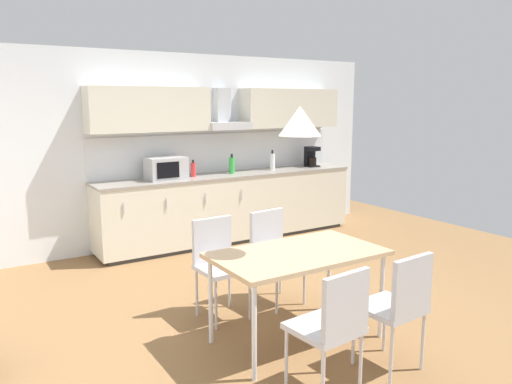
# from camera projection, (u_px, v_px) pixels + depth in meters

# --- Properties ---
(ground_plane) EXTENTS (8.59, 8.15, 0.02)m
(ground_plane) POSITION_uv_depth(u_px,v_px,m) (271.00, 318.00, 4.42)
(ground_plane) COLOR brown
(wall_back) EXTENTS (6.87, 0.10, 2.51)m
(wall_back) POSITION_uv_depth(u_px,v_px,m) (154.00, 151.00, 6.50)
(wall_back) COLOR silver
(wall_back) RESTS_ON ground_plane
(kitchen_counter) EXTENTS (3.70, 0.62, 0.92)m
(kitchen_counter) POSITION_uv_depth(u_px,v_px,m) (231.00, 207.00, 6.85)
(kitchen_counter) COLOR #333333
(kitchen_counter) RESTS_ON ground_plane
(backsplash_tile) EXTENTS (3.68, 0.02, 0.53)m
(backsplash_tile) POSITION_uv_depth(u_px,v_px,m) (220.00, 153.00, 6.96)
(backsplash_tile) COLOR silver
(backsplash_tile) RESTS_ON kitchen_counter
(upper_wall_cabinets) EXTENTS (3.68, 0.40, 0.55)m
(upper_wall_cabinets) POSITION_uv_depth(u_px,v_px,m) (225.00, 109.00, 6.72)
(upper_wall_cabinets) COLOR beige
(microwave) EXTENTS (0.48, 0.35, 0.28)m
(microwave) POSITION_uv_depth(u_px,v_px,m) (166.00, 168.00, 6.26)
(microwave) COLOR #ADADB2
(microwave) RESTS_ON kitchen_counter
(coffee_maker) EXTENTS (0.18, 0.19, 0.30)m
(coffee_maker) POSITION_uv_depth(u_px,v_px,m) (311.00, 157.00, 7.50)
(coffee_maker) COLOR black
(coffee_maker) RESTS_ON kitchen_counter
(bottle_green) EXTENTS (0.08, 0.08, 0.26)m
(bottle_green) POSITION_uv_depth(u_px,v_px,m) (232.00, 165.00, 6.78)
(bottle_green) COLOR green
(bottle_green) RESTS_ON kitchen_counter
(bottle_white) EXTENTS (0.07, 0.07, 0.28)m
(bottle_white) POSITION_uv_depth(u_px,v_px,m) (272.00, 161.00, 7.13)
(bottle_white) COLOR white
(bottle_white) RESTS_ON kitchen_counter
(bottle_red) EXTENTS (0.07, 0.07, 0.22)m
(bottle_red) POSITION_uv_depth(u_px,v_px,m) (193.00, 170.00, 6.49)
(bottle_red) COLOR red
(bottle_red) RESTS_ON kitchen_counter
(dining_table) EXTENTS (1.32, 0.76, 0.73)m
(dining_table) POSITION_uv_depth(u_px,v_px,m) (298.00, 258.00, 3.89)
(dining_table) COLOR tan
(dining_table) RESTS_ON ground_plane
(chair_near_left) EXTENTS (0.43, 0.43, 0.87)m
(chair_near_left) POSITION_uv_depth(u_px,v_px,m) (333.00, 320.00, 3.13)
(chair_near_left) COLOR #B2B2B7
(chair_near_left) RESTS_ON ground_plane
(chair_far_right) EXTENTS (0.44, 0.44, 0.87)m
(chair_far_right) POSITION_uv_depth(u_px,v_px,m) (273.00, 247.00, 4.70)
(chair_far_right) COLOR #B2B2B7
(chair_far_right) RESTS_ON ground_plane
(chair_near_right) EXTENTS (0.42, 0.42, 0.87)m
(chair_near_right) POSITION_uv_depth(u_px,v_px,m) (399.00, 301.00, 3.44)
(chair_near_right) COLOR #B2B2B7
(chair_near_right) RESTS_ON ground_plane
(chair_far_left) EXTENTS (0.42, 0.42, 0.87)m
(chair_far_left) POSITION_uv_depth(u_px,v_px,m) (218.00, 257.00, 4.39)
(chair_far_left) COLOR #B2B2B7
(chair_far_left) RESTS_ON ground_plane
(pendant_lamp) EXTENTS (0.32, 0.32, 0.22)m
(pendant_lamp) POSITION_uv_depth(u_px,v_px,m) (300.00, 121.00, 3.70)
(pendant_lamp) COLOR silver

